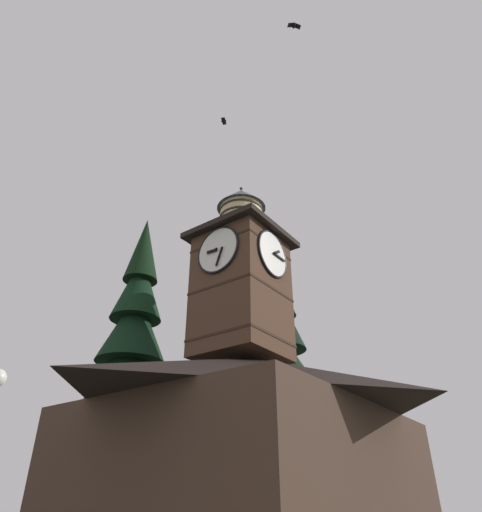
{
  "coord_description": "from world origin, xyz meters",
  "views": [
    {
      "loc": [
        12.28,
        8.33,
        2.36
      ],
      "look_at": [
        -1.82,
        -2.07,
        12.34
      ],
      "focal_mm": 31.56,
      "sensor_mm": 36.0,
      "label": 1
    }
  ],
  "objects_px": {
    "pine_tree_behind": "(126,396)",
    "flying_bird_low": "(294,26)",
    "pine_tree_aside": "(284,420)",
    "clock_tower": "(241,277)",
    "building_main": "(252,462)",
    "flying_bird_high": "(224,121)"
  },
  "relations": [
    {
      "from": "flying_bird_low",
      "to": "building_main",
      "type": "bearing_deg",
      "value": -128.01
    },
    {
      "from": "building_main",
      "to": "flying_bird_high",
      "type": "bearing_deg",
      "value": -64.07
    },
    {
      "from": "pine_tree_behind",
      "to": "flying_bird_low",
      "type": "relative_size",
      "value": 32.05
    },
    {
      "from": "clock_tower",
      "to": "flying_bird_high",
      "type": "height_order",
      "value": "flying_bird_high"
    },
    {
      "from": "pine_tree_aside",
      "to": "flying_bird_high",
      "type": "distance_m",
      "value": 16.56
    },
    {
      "from": "pine_tree_behind",
      "to": "flying_bird_high",
      "type": "relative_size",
      "value": 30.68
    },
    {
      "from": "pine_tree_aside",
      "to": "flying_bird_high",
      "type": "bearing_deg",
      "value": 16.24
    },
    {
      "from": "pine_tree_behind",
      "to": "pine_tree_aside",
      "type": "relative_size",
      "value": 1.0
    },
    {
      "from": "clock_tower",
      "to": "pine_tree_aside",
      "type": "height_order",
      "value": "clock_tower"
    },
    {
      "from": "flying_bird_high",
      "to": "flying_bird_low",
      "type": "distance_m",
      "value": 7.14
    },
    {
      "from": "building_main",
      "to": "clock_tower",
      "type": "distance_m",
      "value": 7.28
    },
    {
      "from": "pine_tree_aside",
      "to": "flying_bird_low",
      "type": "xyz_separation_m",
      "value": [
        12.46,
        8.81,
        12.08
      ]
    },
    {
      "from": "flying_bird_low",
      "to": "clock_tower",
      "type": "bearing_deg",
      "value": -125.77
    },
    {
      "from": "building_main",
      "to": "clock_tower",
      "type": "height_order",
      "value": "clock_tower"
    },
    {
      "from": "pine_tree_behind",
      "to": "clock_tower",
      "type": "bearing_deg",
      "value": 97.86
    },
    {
      "from": "pine_tree_aside",
      "to": "clock_tower",
      "type": "bearing_deg",
      "value": 21.53
    },
    {
      "from": "pine_tree_behind",
      "to": "pine_tree_aside",
      "type": "height_order",
      "value": "pine_tree_aside"
    },
    {
      "from": "clock_tower",
      "to": "building_main",
      "type": "bearing_deg",
      "value": 86.62
    },
    {
      "from": "clock_tower",
      "to": "pine_tree_aside",
      "type": "xyz_separation_m",
      "value": [
        -8.54,
        -3.37,
        -4.36
      ]
    },
    {
      "from": "pine_tree_aside",
      "to": "flying_bird_high",
      "type": "xyz_separation_m",
      "value": [
        9.14,
        2.66,
        13.55
      ]
    },
    {
      "from": "building_main",
      "to": "pine_tree_aside",
      "type": "relative_size",
      "value": 0.72
    },
    {
      "from": "flying_bird_high",
      "to": "pine_tree_aside",
      "type": "bearing_deg",
      "value": -163.76
    }
  ]
}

